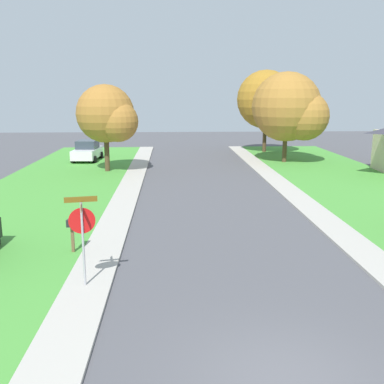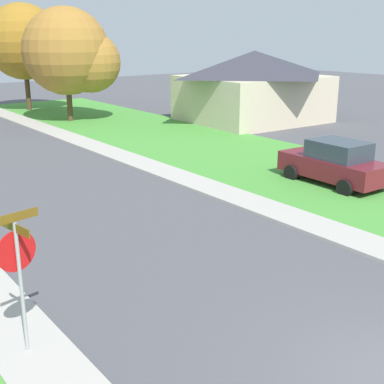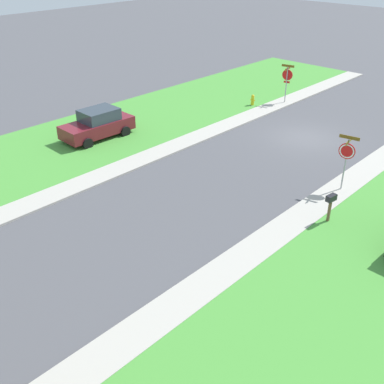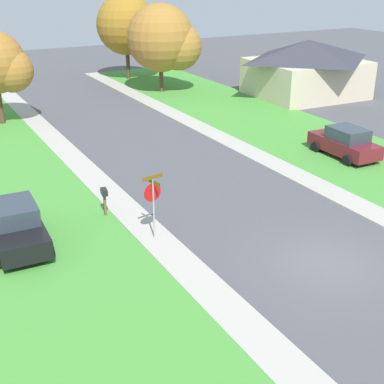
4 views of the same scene
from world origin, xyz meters
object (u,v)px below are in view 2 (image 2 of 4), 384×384
(tree_corner_large, at_px, (72,54))
(tree_sidewalk_far, at_px, (29,44))
(house_right_setback, at_px, (253,85))
(stop_sign_far_corner, at_px, (18,260))
(car_maroon_driveway_right, at_px, (335,163))

(tree_corner_large, bearing_deg, tree_sidewalk_far, 92.58)
(tree_sidewalk_far, xyz_separation_m, house_right_setback, (9.85, -13.63, -2.52))
(stop_sign_far_corner, relative_size, house_right_setback, 0.30)
(house_right_setback, bearing_deg, tree_corner_large, 144.05)
(car_maroon_driveway_right, bearing_deg, house_right_setback, 58.25)
(stop_sign_far_corner, xyz_separation_m, car_maroon_driveway_right, (13.68, 3.82, -1.01))
(car_maroon_driveway_right, height_order, tree_sidewalk_far, tree_sidewalk_far)
(stop_sign_far_corner, xyz_separation_m, tree_corner_large, (12.30, 23.94, 2.50))
(stop_sign_far_corner, distance_m, tree_sidewalk_far, 33.04)
(car_maroon_driveway_right, bearing_deg, tree_sidewalk_far, 93.59)
(car_maroon_driveway_right, height_order, tree_corner_large, tree_corner_large)
(tree_corner_large, xyz_separation_m, tree_sidewalk_far, (-0.30, 6.70, 0.51))
(stop_sign_far_corner, distance_m, house_right_setback, 27.69)
(stop_sign_far_corner, relative_size, car_maroon_driveway_right, 0.64)
(tree_corner_large, relative_size, house_right_setback, 0.80)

